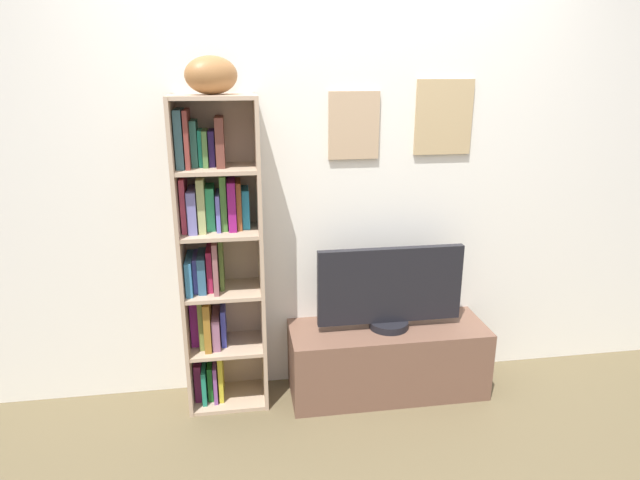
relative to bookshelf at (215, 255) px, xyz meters
The scene contains 5 objects.
back_wall 0.73m from the bookshelf, 12.96° to the left, with size 4.80×0.08×2.32m.
bookshelf is the anchor object (origin of this frame).
football 0.91m from the bookshelf, 40.08° to the right, with size 0.26×0.18×0.18m, color #936135.
tv_stand 1.15m from the bookshelf, ahead, with size 1.11×0.40×0.40m.
television 0.97m from the bookshelf, ahead, with size 0.81×0.22×0.47m.
Camera 1 is at (-0.50, -1.77, 1.79)m, focal length 30.47 mm.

